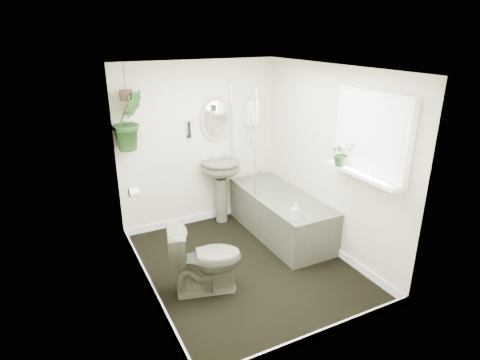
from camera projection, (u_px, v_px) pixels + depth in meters
name	position (u px, v px, depth m)	size (l,w,h in m)	color
floor	(246.00, 266.00, 4.83)	(2.30, 2.80, 0.02)	black
ceiling	(247.00, 67.00, 4.01)	(2.30, 2.80, 0.02)	white
wall_back	(199.00, 145.00, 5.60)	(2.30, 0.02, 2.30)	#EDE3C6
wall_front	(327.00, 229.00, 3.24)	(2.30, 0.02, 2.30)	#EDE3C6
wall_left	(141.00, 194.00, 3.93)	(0.02, 2.80, 2.30)	#EDE3C6
wall_right	(330.00, 161.00, 4.91)	(0.02, 2.80, 2.30)	#EDE3C6
skirting	(246.00, 262.00, 4.81)	(2.30, 2.80, 0.10)	white
bathtub	(281.00, 215.00, 5.48)	(0.72, 1.72, 0.58)	#4F5141
bath_screen	(243.00, 139.00, 5.40)	(0.04, 0.72, 1.40)	silver
shower_box	(252.00, 112.00, 5.73)	(0.20, 0.10, 0.35)	white
oval_mirror	(216.00, 119.00, 5.54)	(0.46, 0.03, 0.62)	tan
wall_sconce	(189.00, 129.00, 5.40)	(0.04, 0.04, 0.22)	black
toilet_roll_holder	(134.00, 192.00, 4.63)	(0.11, 0.11, 0.11)	white
window_recess	(372.00, 135.00, 4.12)	(0.08, 1.00, 0.90)	white
window_sill	(362.00, 174.00, 4.24)	(0.18, 1.00, 0.04)	white
window_blinds	(368.00, 135.00, 4.10)	(0.01, 0.86, 0.76)	white
toilet	(206.00, 258.00, 4.24)	(0.44, 0.77, 0.78)	#4F5141
pedestal_sink	(221.00, 191.00, 5.80)	(0.55, 0.47, 0.93)	#4F5141
sill_plant	(342.00, 154.00, 4.40)	(0.24, 0.21, 0.27)	black
hanging_plant	(129.00, 121.00, 4.89)	(0.41, 0.33, 0.74)	black
soap_bottle	(295.00, 211.00, 4.65)	(0.10, 0.10, 0.21)	black
hanging_pot	(126.00, 95.00, 4.78)	(0.16, 0.16, 0.12)	#3A2920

